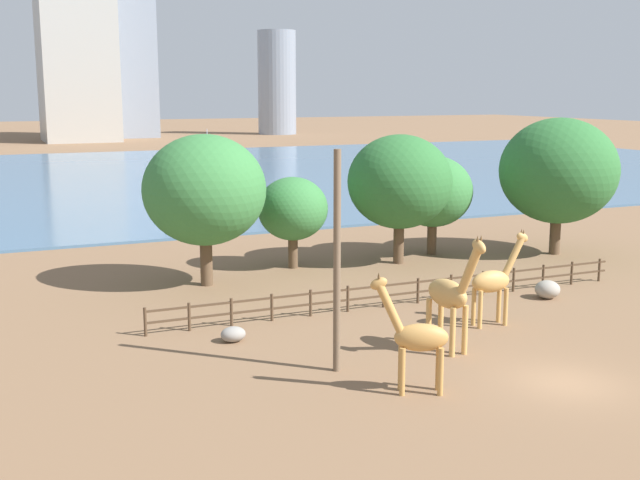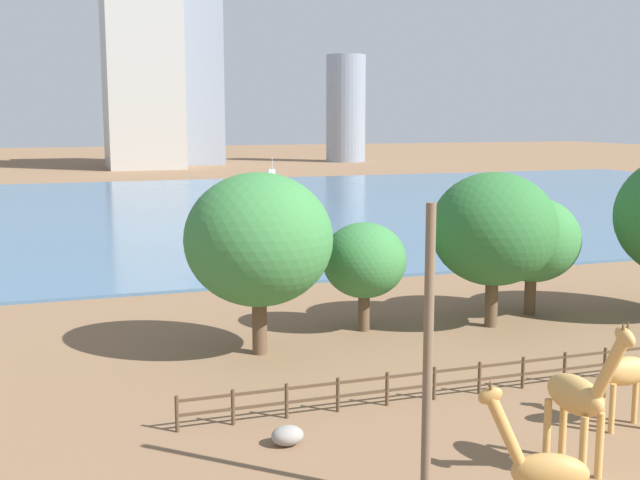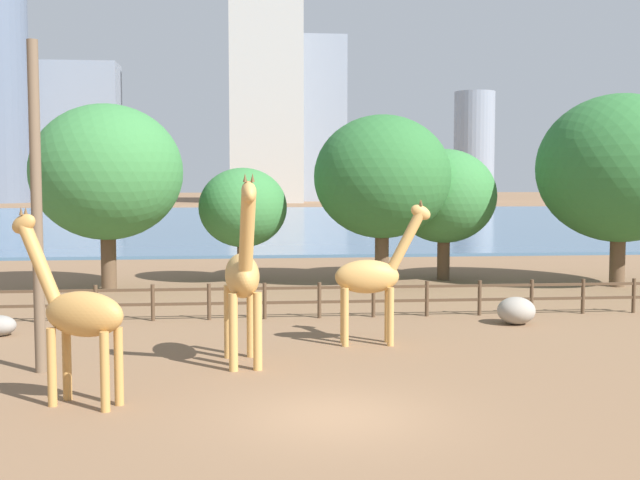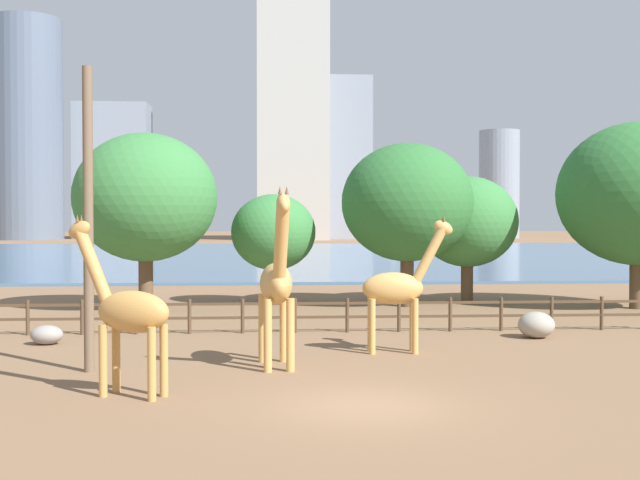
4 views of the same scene
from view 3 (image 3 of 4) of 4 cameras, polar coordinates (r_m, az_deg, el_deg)
The scene contains 18 objects.
ground_plane at distance 96.64m, azimuth -4.37°, elevation 1.38°, with size 400.00×400.00×0.00m, color brown.
harbor_water at distance 93.64m, azimuth -4.34°, elevation 1.35°, with size 180.00×86.00×0.20m, color #476B8C.
giraffe_tall at distance 21.51m, azimuth -5.51°, elevation -2.56°, with size 1.13×3.45×5.15m.
giraffe_companion at distance 18.50m, azimuth -16.84°, elevation -4.99°, with size 2.84×1.66×4.39m.
giraffe_young at distance 24.27m, azimuth 3.77°, elevation -2.58°, with size 2.98×0.85×4.40m.
utility_pole at distance 21.77m, azimuth -19.50°, elevation 2.14°, with size 0.28×0.28×8.52m, color brown.
boulder_by_pole at distance 28.58m, azimuth 13.78°, elevation -4.90°, with size 1.31×1.26×0.95m, color gray.
enclosure_fence at distance 28.87m, azimuth -1.81°, elevation -4.12°, with size 26.12×0.14×1.30m.
tree_left_large at distance 38.73m, azimuth -5.51°, elevation 2.28°, with size 4.24×4.24×5.55m.
tree_center_broad at distance 37.04m, azimuth -14.92°, elevation 4.66°, with size 6.72×6.72×8.34m.
tree_right_tall at distance 37.88m, azimuth 4.45°, elevation 4.49°, with size 6.44×6.44×8.02m.
tree_left_small at distance 40.14m, azimuth 8.82°, elevation 3.08°, with size 5.16×5.16×6.49m.
tree_right_small at distance 39.68m, azimuth 20.55°, elevation 4.79°, with size 7.61×7.61×8.93m.
boat_ferry at distance 130.17m, azimuth 3.43°, elevation 2.54°, with size 2.44×4.64×3.97m.
skyline_block_central at distance 188.67m, azimuth -16.58°, elevation 7.33°, with size 16.61×9.80×30.73m, color gray.
skyline_tower_glass at distance 189.74m, azimuth 10.90°, elevation 6.55°, with size 9.34×9.34×25.01m, color gray.
skyline_block_left at distance 185.57m, azimuth -0.79°, elevation 8.51°, with size 15.93×14.03×36.83m, color gray.
skyline_block_right at distance 174.33m, azimuth -3.91°, elevation 12.54°, with size 15.15×15.64×59.65m, color #ADA89E.
Camera 3 is at (-1.91, -16.49, 5.01)m, focal length 45.00 mm.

